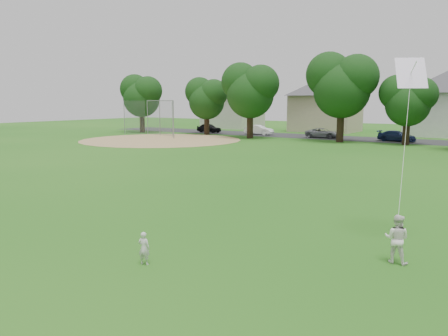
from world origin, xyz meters
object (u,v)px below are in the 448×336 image
Objects in this scene: baseball_backstop at (157,118)px; toddler at (144,248)px; kite at (405,146)px; older_boy at (397,239)px.

toddler is at bearing -47.53° from baseball_backstop.
toddler is 45.24m from baseball_backstop.
kite is at bearing -151.40° from toddler.
older_boy is at bearing -159.06° from toddler.
older_boy is 0.27× the size of kite.
baseball_backstop is at bearing 141.60° from kite.
older_boy is at bearing -81.14° from kite.
baseball_backstop is (-36.00, 29.47, 1.55)m from older_boy.
older_boy is (5.47, 3.88, 0.21)m from toddler.
toddler is at bearing -137.01° from kite.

